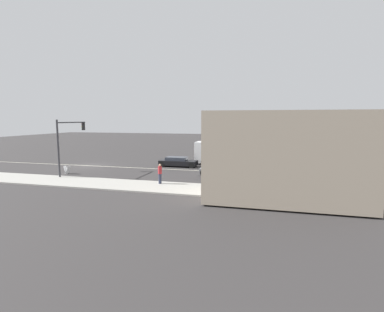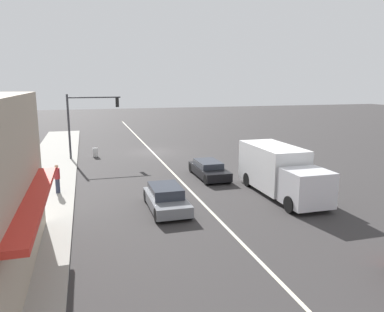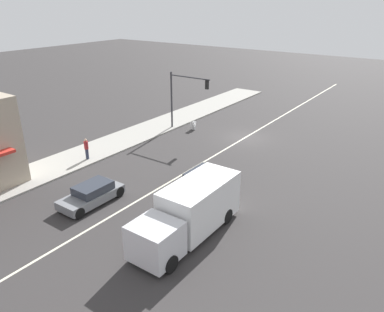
{
  "view_description": "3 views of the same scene",
  "coord_description": "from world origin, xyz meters",
  "px_view_note": "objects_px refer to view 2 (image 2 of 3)",
  "views": [
    {
      "loc": [
        32.26,
        21.65,
        5.8
      ],
      "look_at": [
        -0.1,
        13.19,
        1.62
      ],
      "focal_mm": 28.0,
      "sensor_mm": 36.0,
      "label": 1
    },
    {
      "loc": [
        6.13,
        35.66,
        6.75
      ],
      "look_at": [
        -0.71,
        11.66,
        1.79
      ],
      "focal_mm": 35.0,
      "sensor_mm": 36.0,
      "label": 2
    },
    {
      "loc": [
        -15.39,
        30.37,
        12.2
      ],
      "look_at": [
        -1.21,
        10.49,
        1.96
      ],
      "focal_mm": 35.0,
      "sensor_mm": 36.0,
      "label": 3
    }
  ],
  "objects_px": {
    "traffic_signal_main": "(85,115)",
    "suv_grey": "(166,198)",
    "warning_aframe_sign": "(95,152)",
    "delivery_truck": "(279,171)",
    "suv_black": "(209,169)",
    "pedestrian": "(57,178)"
  },
  "relations": [
    {
      "from": "traffic_signal_main",
      "to": "suv_grey",
      "type": "height_order",
      "value": "traffic_signal_main"
    },
    {
      "from": "warning_aframe_sign",
      "to": "delivery_truck",
      "type": "height_order",
      "value": "delivery_truck"
    },
    {
      "from": "warning_aframe_sign",
      "to": "delivery_truck",
      "type": "relative_size",
      "value": 0.11
    },
    {
      "from": "suv_black",
      "to": "suv_grey",
      "type": "height_order",
      "value": "suv_grey"
    },
    {
      "from": "delivery_truck",
      "to": "suv_grey",
      "type": "relative_size",
      "value": 1.76
    },
    {
      "from": "suv_grey",
      "to": "delivery_truck",
      "type": "bearing_deg",
      "value": -173.09
    },
    {
      "from": "warning_aframe_sign",
      "to": "delivery_truck",
      "type": "bearing_deg",
      "value": 124.85
    },
    {
      "from": "pedestrian",
      "to": "suv_grey",
      "type": "bearing_deg",
      "value": 142.42
    },
    {
      "from": "traffic_signal_main",
      "to": "pedestrian",
      "type": "bearing_deg",
      "value": 80.21
    },
    {
      "from": "suv_grey",
      "to": "traffic_signal_main",
      "type": "bearing_deg",
      "value": -75.43
    },
    {
      "from": "suv_black",
      "to": "suv_grey",
      "type": "relative_size",
      "value": 1.07
    },
    {
      "from": "warning_aframe_sign",
      "to": "suv_black",
      "type": "xyz_separation_m",
      "value": [
        -7.63,
        9.9,
        0.16
      ]
    },
    {
      "from": "traffic_signal_main",
      "to": "suv_black",
      "type": "height_order",
      "value": "traffic_signal_main"
    },
    {
      "from": "pedestrian",
      "to": "traffic_signal_main",
      "type": "bearing_deg",
      "value": -99.79
    },
    {
      "from": "delivery_truck",
      "to": "suv_black",
      "type": "relative_size",
      "value": 1.64
    },
    {
      "from": "warning_aframe_sign",
      "to": "suv_grey",
      "type": "xyz_separation_m",
      "value": [
        -3.23,
        15.86,
        0.2
      ]
    },
    {
      "from": "pedestrian",
      "to": "warning_aframe_sign",
      "type": "xyz_separation_m",
      "value": [
        -2.53,
        -11.42,
        -0.62
      ]
    },
    {
      "from": "delivery_truck",
      "to": "pedestrian",
      "type": "bearing_deg",
      "value": -15.37
    },
    {
      "from": "traffic_signal_main",
      "to": "suv_grey",
      "type": "xyz_separation_m",
      "value": [
        -3.92,
        15.1,
        -3.28
      ]
    },
    {
      "from": "warning_aframe_sign",
      "to": "traffic_signal_main",
      "type": "bearing_deg",
      "value": 47.56
    },
    {
      "from": "suv_grey",
      "to": "warning_aframe_sign",
      "type": "bearing_deg",
      "value": -78.47
    },
    {
      "from": "pedestrian",
      "to": "warning_aframe_sign",
      "type": "height_order",
      "value": "pedestrian"
    }
  ]
}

